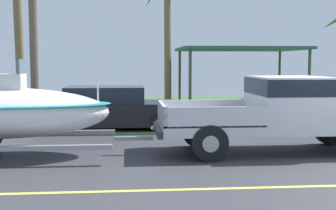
{
  "coord_description": "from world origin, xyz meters",
  "views": [
    {
      "loc": [
        -4.64,
        -9.16,
        2.13
      ],
      "look_at": [
        -3.66,
        1.88,
        1.09
      ],
      "focal_mm": 48.21,
      "sensor_mm": 36.0,
      "label": 1
    }
  ],
  "objects": [
    {
      "name": "parked_sedan_near",
      "position": [
        1.54,
        5.48,
        0.67
      ],
      "size": [
        4.53,
        1.93,
        1.38
      ],
      "color": "#234C89",
      "rests_on": "ground"
    },
    {
      "name": "pickup_truck_towing",
      "position": [
        -0.9,
        1.2,
        1.01
      ],
      "size": [
        5.55,
        2.02,
        1.8
      ],
      "color": "silver",
      "rests_on": "ground"
    },
    {
      "name": "ground",
      "position": [
        0.0,
        8.38,
        -0.01
      ],
      "size": [
        36.0,
        22.0,
        0.11
      ],
      "color": "#38383D"
    },
    {
      "name": "parked_sedan_far",
      "position": [
        -5.2,
        5.16,
        0.67
      ],
      "size": [
        4.32,
        1.93,
        1.38
      ],
      "color": "black",
      "rests_on": "ground"
    },
    {
      "name": "carport_awning",
      "position": [
        1.01,
        13.39,
        2.74
      ],
      "size": [
        6.13,
        4.68,
        2.89
      ],
      "color": "#4C4238",
      "rests_on": "ground"
    },
    {
      "name": "utility_pole",
      "position": [
        -7.41,
        4.58,
        3.84
      ],
      "size": [
        0.24,
        1.8,
        7.38
      ],
      "color": "brown",
      "rests_on": "ground"
    }
  ]
}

